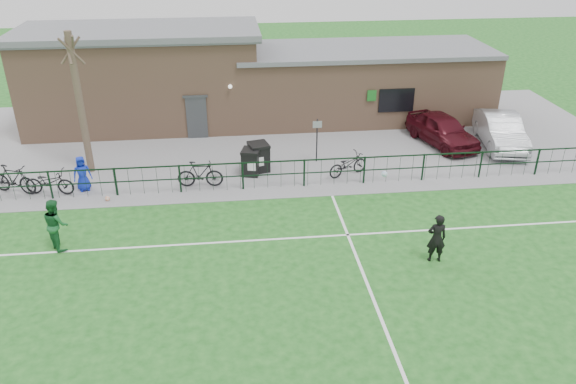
{
  "coord_description": "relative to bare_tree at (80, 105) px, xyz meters",
  "views": [
    {
      "loc": [
        -1.96,
        -12.52,
        10.24
      ],
      "look_at": [
        0.0,
        5.0,
        1.3
      ],
      "focal_mm": 35.0,
      "sensor_mm": 36.0,
      "label": 1
    }
  ],
  "objects": [
    {
      "name": "ball_ground",
      "position": [
        1.18,
        -2.92,
        -2.9
      ],
      "size": [
        0.2,
        0.2,
        0.2
      ],
      "primitive_type": "sphere",
      "color": "silver",
      "rests_on": "ground"
    },
    {
      "name": "wheelie_bin_left",
      "position": [
        7.26,
        -0.73,
        -2.4
      ],
      "size": [
        0.95,
        1.03,
        1.16
      ],
      "primitive_type": "cube",
      "rotation": [
        0.0,
        0.0,
        0.24
      ],
      "color": "black",
      "rests_on": "paving_strip"
    },
    {
      "name": "paving_strip",
      "position": [
        8.0,
        3.0,
        -2.99
      ],
      "size": [
        34.0,
        13.0,
        0.02
      ],
      "primitive_type": "cube",
      "color": "gray",
      "rests_on": "ground"
    },
    {
      "name": "bicycle_b",
      "position": [
        -2.58,
        -1.83,
        -2.38
      ],
      "size": [
        2.05,
        1.24,
        1.19
      ],
      "primitive_type": "imported",
      "rotation": [
        0.0,
        0.0,
        1.2
      ],
      "color": "black",
      "rests_on": "paving_strip"
    },
    {
      "name": "spectator_child",
      "position": [
        0.1,
        -1.88,
        -2.25
      ],
      "size": [
        0.82,
        0.67,
        1.46
      ],
      "primitive_type": "imported",
      "rotation": [
        0.0,
        0.0,
        0.33
      ],
      "color": "#1329B4",
      "rests_on": "paving_strip"
    },
    {
      "name": "car_silver",
      "position": [
        18.89,
        0.78,
        -2.21
      ],
      "size": [
        2.44,
        4.88,
        1.54
      ],
      "primitive_type": "imported",
      "rotation": [
        0.0,
        0.0,
        -0.18
      ],
      "color": "#A8ABB0",
      "rests_on": "paving_strip"
    },
    {
      "name": "pitch_line_touch",
      "position": [
        8.0,
        -2.7,
        -3.0
      ],
      "size": [
        28.0,
        0.1,
        0.01
      ],
      "primitive_type": "cube",
      "color": "white",
      "rests_on": "ground"
    },
    {
      "name": "wheelie_bin_right",
      "position": [
        6.91,
        -1.11,
        -2.45
      ],
      "size": [
        0.88,
        0.94,
        1.06
      ],
      "primitive_type": "cube",
      "rotation": [
        0.0,
        0.0,
        -0.25
      ],
      "color": "black",
      "rests_on": "paving_strip"
    },
    {
      "name": "ground",
      "position": [
        8.0,
        -10.5,
        -3.0
      ],
      "size": [
        90.0,
        90.0,
        0.0
      ],
      "primitive_type": "plane",
      "color": "#185419",
      "rests_on": "ground"
    },
    {
      "name": "pitch_line_mid",
      "position": [
        8.0,
        -6.5,
        -3.0
      ],
      "size": [
        28.0,
        0.1,
        0.01
      ],
      "primitive_type": "cube",
      "color": "white",
      "rests_on": "ground"
    },
    {
      "name": "clubhouse",
      "position": [
        7.12,
        6.0,
        -0.78
      ],
      "size": [
        24.25,
        5.4,
        4.96
      ],
      "color": "#9D7357",
      "rests_on": "ground"
    },
    {
      "name": "bare_tree",
      "position": [
        0.0,
        0.0,
        0.0
      ],
      "size": [
        0.3,
        0.3,
        6.0
      ],
      "primitive_type": "cylinder",
      "color": "#4C3A2E",
      "rests_on": "ground"
    },
    {
      "name": "pitch_line_perp",
      "position": [
        10.0,
        -10.5,
        -3.0
      ],
      "size": [
        0.1,
        16.0,
        0.01
      ],
      "primitive_type": "cube",
      "color": "white",
      "rests_on": "ground"
    },
    {
      "name": "goalkeeper_kick",
      "position": [
        12.43,
        -8.29,
        -2.14
      ],
      "size": [
        1.27,
        3.76,
        1.69
      ],
      "color": "black",
      "rests_on": "ground"
    },
    {
      "name": "outfield_player",
      "position": [
        0.18,
        -6.19,
        -2.1
      ],
      "size": [
        1.05,
        1.1,
        1.79
      ],
      "primitive_type": "imported",
      "rotation": [
        0.0,
        0.0,
        2.16
      ],
      "color": "#1A5D2C",
      "rests_on": "ground"
    },
    {
      "name": "bicycle_e",
      "position": [
        10.99,
        -1.66,
        -2.49
      ],
      "size": [
        1.98,
        1.35,
        0.98
      ],
      "primitive_type": "imported",
      "rotation": [
        0.0,
        0.0,
        1.99
      ],
      "color": "black",
      "rests_on": "paving_strip"
    },
    {
      "name": "perimeter_fence",
      "position": [
        8.0,
        -2.5,
        -2.4
      ],
      "size": [
        28.0,
        0.1,
        1.2
      ],
      "primitive_type": "cube",
      "color": "black",
      "rests_on": "ground"
    },
    {
      "name": "bicycle_c",
      "position": [
        -1.15,
        -2.09,
        -2.46
      ],
      "size": [
        2.07,
        1.02,
        1.04
      ],
      "primitive_type": "imported",
      "rotation": [
        0.0,
        0.0,
        1.4
      ],
      "color": "black",
      "rests_on": "paving_strip"
    },
    {
      "name": "sign_post",
      "position": [
        9.9,
        -0.06,
        -1.98
      ],
      "size": [
        0.07,
        0.07,
        2.0
      ],
      "primitive_type": "cylinder",
      "rotation": [
        0.0,
        0.0,
        -0.11
      ],
      "color": "black",
      "rests_on": "paving_strip"
    },
    {
      "name": "car_maroon",
      "position": [
        16.22,
        1.34,
        -2.24
      ],
      "size": [
        2.84,
        4.64,
        1.48
      ],
      "primitive_type": "imported",
      "rotation": [
        0.0,
        0.0,
        0.27
      ],
      "color": "#400B13",
      "rests_on": "paving_strip"
    },
    {
      "name": "bicycle_d",
      "position": [
        4.78,
        -2.08,
        -2.42
      ],
      "size": [
        1.89,
        0.67,
        1.12
      ],
      "primitive_type": "imported",
      "rotation": [
        0.0,
        0.0,
        1.49
      ],
      "color": "black",
      "rests_on": "paving_strip"
    }
  ]
}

